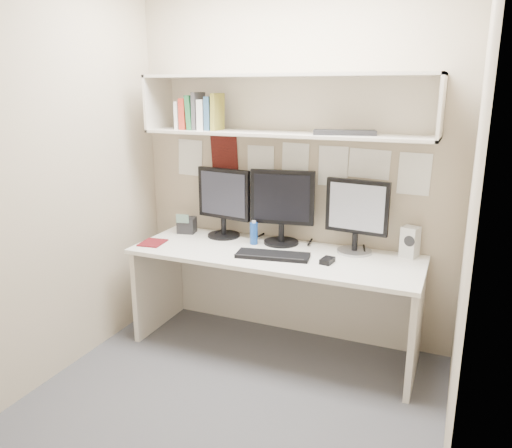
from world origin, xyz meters
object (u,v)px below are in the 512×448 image
at_px(monitor_center, 282,205).
at_px(monitor_right, 357,214).
at_px(desk, 274,301).
at_px(desk_phone, 187,225).
at_px(maroon_notebook, 153,243).
at_px(keyboard, 273,255).
at_px(monitor_left, 224,201).
at_px(speaker, 410,242).

xyz_separation_m(monitor_center, monitor_right, (0.54, 0.00, -0.01)).
height_order(desk, desk_phone, desk_phone).
distance_m(monitor_center, maroon_notebook, 0.99).
relative_size(desk, keyboard, 4.08).
bearing_deg(monitor_right, desk_phone, -172.25).
height_order(monitor_left, maroon_notebook, monitor_left).
relative_size(monitor_center, maroon_notebook, 2.76).
bearing_deg(monitor_center, speaker, -6.07).
bearing_deg(monitor_left, desk_phone, -165.93).
xyz_separation_m(desk, keyboard, (0.02, -0.10, 0.38)).
bearing_deg(monitor_right, desk, -150.20).
bearing_deg(keyboard, desk_phone, 151.57).
relative_size(monitor_left, keyboard, 1.06).
xyz_separation_m(desk, desk_phone, (-0.81, 0.19, 0.43)).
xyz_separation_m(monitor_center, keyboard, (0.05, -0.32, -0.28)).
xyz_separation_m(keyboard, desk_phone, (-0.83, 0.29, 0.05)).
height_order(monitor_left, desk_phone, monitor_left).
xyz_separation_m(monitor_center, speaker, (0.90, 0.05, -0.18)).
bearing_deg(desk, monitor_center, 98.20).
relative_size(monitor_right, speaker, 2.44).
bearing_deg(desk, monitor_right, 23.37).
relative_size(speaker, maroon_notebook, 1.06).
height_order(monitor_center, speaker, monitor_center).
distance_m(monitor_right, speaker, 0.40).
bearing_deg(maroon_notebook, desk_phone, 69.00).
distance_m(monitor_right, keyboard, 0.64).
height_order(monitor_left, monitor_right, monitor_left).
bearing_deg(desk, speaker, 17.05).
relative_size(keyboard, speaker, 2.35).
xyz_separation_m(monitor_right, maroon_notebook, (-1.41, -0.38, -0.27)).
relative_size(desk, speaker, 9.60).
bearing_deg(desk_phone, monitor_center, -9.16).
xyz_separation_m(monitor_left, maroon_notebook, (-0.40, -0.38, -0.27)).
distance_m(monitor_left, speaker, 1.38).
distance_m(desk, maroon_notebook, 0.98).
distance_m(monitor_center, monitor_right, 0.54).
relative_size(monitor_right, keyboard, 1.03).
xyz_separation_m(keyboard, speaker, (0.84, 0.37, 0.09)).
bearing_deg(speaker, desk_phone, -159.67).
xyz_separation_m(monitor_left, keyboard, (0.52, -0.32, -0.27)).
xyz_separation_m(desk, monitor_right, (0.51, 0.22, 0.64)).
bearing_deg(speaker, monitor_left, -160.34).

